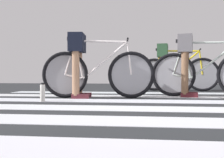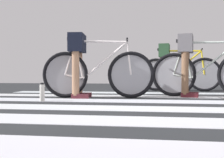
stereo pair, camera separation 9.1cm
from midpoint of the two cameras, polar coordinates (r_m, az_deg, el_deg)
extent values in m
cube|color=#26282B|center=(2.95, 8.29, -6.30)|extent=(18.00, 14.00, 0.02)
cube|color=silver|center=(1.29, 5.28, -15.48)|extent=(5.20, 0.44, 0.00)
cube|color=silver|center=(2.06, 9.85, -9.20)|extent=(5.20, 0.44, 0.00)
cube|color=silver|center=(2.79, 11.28, -6.49)|extent=(5.20, 0.44, 0.00)
cube|color=silver|center=(3.54, 8.52, -4.85)|extent=(5.20, 0.44, 0.00)
cube|color=silver|center=(4.31, 6.13, -3.79)|extent=(5.20, 0.44, 0.00)
cube|color=silver|center=(5.06, 7.76, -3.07)|extent=(5.20, 0.44, 0.00)
torus|color=black|center=(4.09, -9.62, 0.93)|extent=(0.72, 0.11, 0.72)
torus|color=black|center=(3.99, 4.84, 0.94)|extent=(0.72, 0.11, 0.72)
cylinder|color=gray|center=(4.09, -9.62, 0.93)|extent=(0.61, 0.05, 0.61)
cylinder|color=gray|center=(3.99, 4.84, 0.94)|extent=(0.61, 0.05, 0.61)
cylinder|color=white|center=(4.03, -1.77, 8.21)|extent=(0.80, 0.10, 0.05)
cylinder|color=white|center=(4.00, -0.91, 4.10)|extent=(0.70, 0.09, 0.59)
cylinder|color=white|center=(4.05, -6.58, 4.19)|extent=(0.16, 0.05, 0.59)
cylinder|color=white|center=(4.06, -7.69, 0.51)|extent=(0.29, 0.05, 0.09)
cylinder|color=white|center=(4.08, -8.53, 4.59)|extent=(0.19, 0.04, 0.53)
cylinder|color=white|center=(3.99, 4.41, 4.53)|extent=(0.09, 0.04, 0.50)
cube|color=black|center=(4.09, -7.43, 8.67)|extent=(0.25, 0.11, 0.05)
cylinder|color=black|center=(4.02, 3.98, 8.38)|extent=(0.07, 0.52, 0.03)
cylinder|color=#4C4C51|center=(4.03, -5.73, 0.09)|extent=(0.05, 0.34, 0.02)
cylinder|color=#A87A5B|center=(4.19, -6.66, 2.86)|extent=(0.11, 0.11, 0.90)
cylinder|color=#A87A5B|center=(3.91, -7.36, 2.98)|extent=(0.11, 0.11, 0.90)
cube|color=black|center=(4.08, -7.01, 7.81)|extent=(0.25, 0.43, 0.28)
cube|color=#57212A|center=(4.19, -5.70, -3.48)|extent=(0.27, 0.12, 0.07)
cube|color=#57212A|center=(3.91, -6.33, -3.80)|extent=(0.27, 0.12, 0.07)
torus|color=black|center=(4.40, 13.95, 0.93)|extent=(0.71, 0.20, 0.72)
cylinder|color=gray|center=(4.40, 13.95, 0.93)|extent=(0.60, 0.13, 0.61)
cylinder|color=#B1BDB5|center=(4.41, 21.31, 7.53)|extent=(0.79, 0.20, 0.05)
cylinder|color=#B1BDB5|center=(4.39, 22.07, 3.75)|extent=(0.69, 0.18, 0.59)
cylinder|color=#B1BDB5|center=(4.39, 16.83, 3.92)|extent=(0.16, 0.06, 0.59)
cylinder|color=#B1BDB5|center=(4.39, 15.77, 0.52)|extent=(0.29, 0.09, 0.09)
cylinder|color=#B1BDB5|center=(4.40, 15.01, 4.31)|extent=(0.19, 0.06, 0.53)
cube|color=black|center=(4.42, 16.07, 8.07)|extent=(0.25, 0.14, 0.05)
cylinder|color=#4C4C51|center=(4.38, 17.60, 0.12)|extent=(0.09, 0.34, 0.02)
cylinder|color=brown|center=(4.52, 16.53, 2.76)|extent=(0.11, 0.11, 0.91)
cylinder|color=brown|center=(4.25, 16.34, 2.87)|extent=(0.11, 0.11, 0.91)
cube|color=#5F5C62|center=(4.41, 16.46, 7.40)|extent=(0.30, 0.45, 0.28)
cube|color=#4B181E|center=(4.53, 17.38, -3.17)|extent=(0.28, 0.15, 0.07)
cube|color=#4B181E|center=(4.25, 17.25, -3.45)|extent=(0.28, 0.15, 0.07)
torus|color=black|center=(5.84, 9.99, 0.98)|extent=(0.72, 0.16, 0.72)
torus|color=black|center=(5.83, 20.03, 0.93)|extent=(0.72, 0.16, 0.72)
cylinder|color=gray|center=(5.84, 9.99, 0.98)|extent=(0.60, 0.09, 0.61)
cylinder|color=gray|center=(5.83, 20.03, 0.93)|extent=(0.60, 0.09, 0.61)
cylinder|color=yellow|center=(5.83, 15.52, 5.97)|extent=(0.80, 0.15, 0.05)
cylinder|color=yellow|center=(5.81, 16.10, 3.12)|extent=(0.70, 0.13, 0.59)
cylinder|color=yellow|center=(5.82, 12.16, 3.23)|extent=(0.16, 0.06, 0.59)
cylinder|color=yellow|center=(5.83, 11.36, 0.68)|extent=(0.29, 0.07, 0.09)
cylinder|color=yellow|center=(5.84, 10.78, 3.53)|extent=(0.19, 0.05, 0.53)
cylinder|color=yellow|center=(5.83, 19.75, 3.39)|extent=(0.09, 0.04, 0.50)
cube|color=black|center=(5.85, 11.58, 6.37)|extent=(0.25, 0.12, 0.05)
cylinder|color=black|center=(5.84, 19.47, 6.04)|extent=(0.10, 0.52, 0.03)
cylinder|color=#4C4C51|center=(5.82, 12.73, 0.38)|extent=(0.07, 0.34, 0.02)
cylinder|color=brown|center=(5.96, 11.95, 2.48)|extent=(0.11, 0.11, 0.93)
cylinder|color=brown|center=(5.68, 11.77, 2.55)|extent=(0.11, 0.11, 0.93)
cube|color=#2A4D31|center=(5.84, 11.87, 6.09)|extent=(0.28, 0.44, 0.28)
cube|color=#2B3B3B|center=(5.97, 12.60, -2.13)|extent=(0.27, 0.14, 0.07)
cube|color=#2B3B3B|center=(5.69, 12.45, -2.29)|extent=(0.27, 0.14, 0.07)
cylinder|color=white|center=(3.61, -14.41, -2.99)|extent=(0.06, 0.06, 0.23)
cylinder|color=black|center=(3.60, -14.42, -0.99)|extent=(0.05, 0.05, 0.02)
camera|label=1|loc=(0.05, -82.49, 0.14)|focal=41.68mm
camera|label=2|loc=(0.05, 97.51, -0.14)|focal=41.68mm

